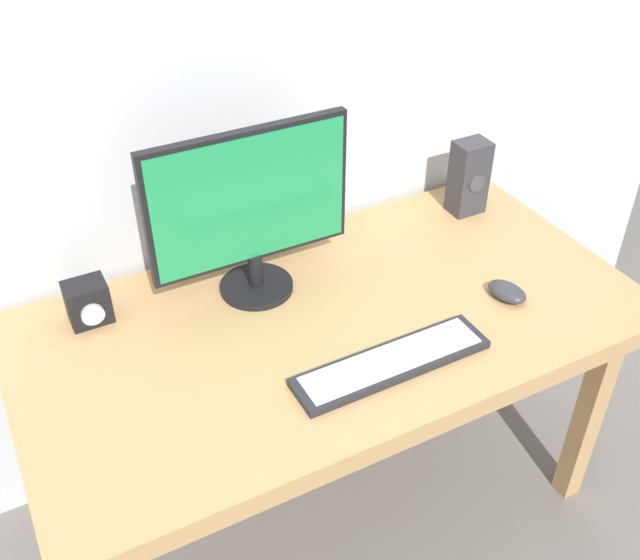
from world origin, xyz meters
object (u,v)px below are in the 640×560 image
Objects in this scene: speaker_right at (469,177)px; audio_controller at (88,303)px; keyboard_primary at (391,362)px; monitor at (250,208)px; desk at (333,338)px; mouse at (507,292)px.

audio_controller is at bearing 179.53° from speaker_right.
keyboard_primary is 2.12× the size of speaker_right.
monitor is at bearing -9.18° from audio_controller.
desk is 0.58m from audio_controller.
monitor is 1.08× the size of keyboard_primary.
mouse is 1.00m from audio_controller.
desk is at bearing -58.19° from monitor.
mouse is at bearing -31.55° from monitor.
mouse is (0.53, -0.32, -0.21)m from monitor.
mouse is (0.41, -0.13, 0.09)m from desk.
audio_controller is (-0.92, 0.39, 0.03)m from mouse.
desk is 0.23m from keyboard_primary.
speaker_right is at bearing 40.41° from keyboard_primary.
keyboard_primary is 4.45× the size of audio_controller.
keyboard_primary is at bearing -69.46° from monitor.
audio_controller reaches higher than keyboard_primary.
speaker_right is (0.68, 0.05, -0.12)m from monitor.
speaker_right reaches higher than mouse.
monitor is at bearing -175.42° from speaker_right.
speaker_right is (0.56, 0.25, 0.18)m from desk.
speaker_right reaches higher than audio_controller.
desk is 14.35× the size of mouse.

